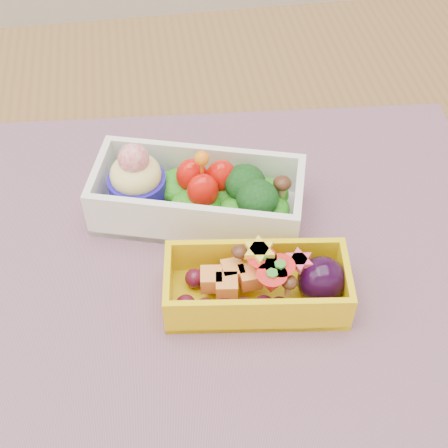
{
  "coord_description": "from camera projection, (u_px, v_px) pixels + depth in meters",
  "views": [
    {
      "loc": [
        -0.05,
        -0.38,
        1.19
      ],
      "look_at": [
        0.01,
        -0.02,
        0.79
      ],
      "focal_mm": 50.65,
      "sensor_mm": 36.0,
      "label": 1
    }
  ],
  "objects": [
    {
      "name": "table",
      "position": [
        213.0,
        299.0,
        0.66
      ],
      "size": [
        1.2,
        0.8,
        0.75
      ],
      "color": "brown",
      "rests_on": "ground"
    },
    {
      "name": "placemat",
      "position": [
        217.0,
        258.0,
        0.57
      ],
      "size": [
        0.56,
        0.45,
        0.0
      ],
      "primitive_type": "cube",
      "rotation": [
        0.0,
        0.0,
        -0.08
      ],
      "color": "#875D6E",
      "rests_on": "table"
    },
    {
      "name": "bento_white",
      "position": [
        197.0,
        194.0,
        0.58
      ],
      "size": [
        0.21,
        0.14,
        0.08
      ],
      "rotation": [
        0.0,
        0.0,
        -0.3
      ],
      "color": "white",
      "rests_on": "placemat"
    },
    {
      "name": "bento_yellow",
      "position": [
        261.0,
        284.0,
        0.52
      ],
      "size": [
        0.16,
        0.09,
        0.05
      ],
      "rotation": [
        0.0,
        0.0,
        -0.13
      ],
      "color": "yellow",
      "rests_on": "placemat"
    }
  ]
}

